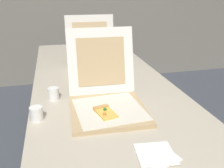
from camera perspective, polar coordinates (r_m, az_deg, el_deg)
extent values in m
cube|color=#BCB29E|center=(1.58, -2.24, -0.23)|extent=(0.87, 2.40, 0.03)
cylinder|color=#38383D|center=(2.75, -14.38, 0.51)|extent=(0.04, 0.04, 0.71)
cylinder|color=#38383D|center=(2.82, 0.48, 1.79)|extent=(0.04, 0.04, 0.71)
cube|color=tan|center=(1.21, -0.85, -6.23)|extent=(0.38, 0.38, 0.02)
cube|color=silver|center=(1.20, -0.63, -5.87)|extent=(0.34, 0.34, 0.00)
cube|color=white|center=(1.35, -2.60, 5.37)|extent=(0.37, 0.12, 0.35)
cube|color=tan|center=(1.34, -2.55, 5.24)|extent=(0.27, 0.08, 0.25)
cube|color=#E5B74C|center=(1.15, -1.41, -6.82)|extent=(0.10, 0.13, 0.01)
cube|color=tan|center=(1.19, -2.61, -5.53)|extent=(0.08, 0.04, 0.02)
sphere|color=orange|center=(1.12, -1.76, -7.01)|extent=(0.02, 0.02, 0.02)
sphere|color=#2D6628|center=(1.16, -1.66, -5.91)|extent=(0.02, 0.02, 0.02)
cube|color=tan|center=(1.76, -4.11, 2.90)|extent=(0.38, 0.38, 0.02)
cube|color=silver|center=(1.76, -4.43, 3.33)|extent=(0.33, 0.33, 0.00)
cube|color=white|center=(1.90, -5.13, 10.33)|extent=(0.37, 0.06, 0.36)
cube|color=tan|center=(1.90, -5.10, 10.27)|extent=(0.26, 0.04, 0.26)
cube|color=#EAC156|center=(1.73, -2.79, 3.27)|extent=(0.08, 0.14, 0.01)
cube|color=tan|center=(1.79, -3.09, 4.02)|extent=(0.07, 0.03, 0.02)
sphere|color=orange|center=(1.72, -2.18, 3.47)|extent=(0.02, 0.02, 0.02)
sphere|color=orange|center=(1.71, -2.75, 3.40)|extent=(0.02, 0.02, 0.02)
cylinder|color=white|center=(1.37, -13.48, -2.19)|extent=(0.06, 0.06, 0.07)
cylinder|color=white|center=(1.19, -17.25, -6.63)|extent=(0.06, 0.06, 0.07)
cube|color=white|center=(0.95, 10.73, -16.14)|extent=(0.15, 0.15, 0.00)
cube|color=white|center=(0.95, 10.09, -15.75)|extent=(0.15, 0.15, 0.00)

